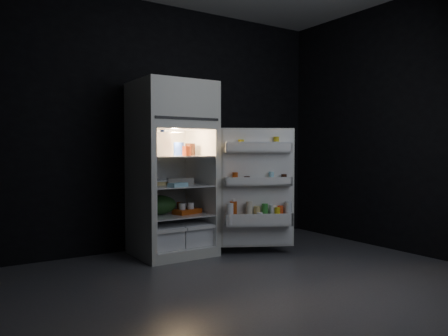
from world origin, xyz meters
TOP-DOWN VIEW (x-y plane):
  - floor at (0.00, 0.00)m, footprint 4.00×3.40m
  - wall_back at (0.00, 1.70)m, footprint 4.00×0.00m
  - wall_right at (2.00, 0.00)m, footprint 0.00×3.40m
  - refrigerator at (-0.12, 1.32)m, footprint 0.76×0.71m
  - fridge_door at (0.59, 0.77)m, footprint 0.73×0.50m
  - milk_jug at (-0.22, 1.30)m, footprint 0.18×0.18m
  - mayo_jar at (-0.03, 1.31)m, footprint 0.11×0.11m
  - jam_jar at (0.10, 1.30)m, footprint 0.12×0.12m
  - amber_bottle at (-0.33, 1.37)m, footprint 0.09×0.09m
  - small_carton at (-0.05, 1.10)m, footprint 0.08×0.07m
  - egg_carton at (-0.05, 1.25)m, footprint 0.28×0.17m
  - pie at (-0.25, 1.39)m, footprint 0.27×0.27m
  - flat_package at (-0.19, 1.03)m, footprint 0.21×0.15m
  - wrapped_pkg at (0.07, 1.41)m, footprint 0.13×0.11m
  - produce_bag at (-0.27, 1.32)m, footprint 0.42×0.37m
  - yogurt_tray at (0.01, 1.21)m, footprint 0.32×0.23m
  - small_can_red at (0.06, 1.46)m, footprint 0.09×0.09m
  - small_can_silver at (0.07, 1.40)m, footprint 0.09×0.09m

SIDE VIEW (x-z plane):
  - floor at x=0.00m, z-range 0.00..0.00m
  - yogurt_tray at x=0.01m, z-range 0.43..0.48m
  - small_can_red at x=0.06m, z-range 0.43..0.52m
  - small_can_silver at x=0.07m, z-range 0.43..0.52m
  - produce_bag at x=-0.27m, z-range 0.43..0.62m
  - fridge_door at x=0.59m, z-range 0.07..1.29m
  - pie at x=-0.25m, z-range 0.73..0.77m
  - flat_package at x=-0.19m, z-range 0.73..0.77m
  - wrapped_pkg at x=0.07m, z-range 0.73..0.78m
  - egg_carton at x=-0.05m, z-range 0.73..0.80m
  - refrigerator at x=-0.12m, z-range 0.07..1.85m
  - small_carton at x=-0.05m, z-range 1.03..1.13m
  - jam_jar at x=0.10m, z-range 1.03..1.16m
  - mayo_jar at x=-0.03m, z-range 1.03..1.17m
  - amber_bottle at x=-0.33m, z-range 1.03..1.25m
  - milk_jug at x=-0.22m, z-range 1.03..1.27m
  - wall_back at x=0.00m, z-range 0.00..2.70m
  - wall_right at x=2.00m, z-range 0.00..2.70m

